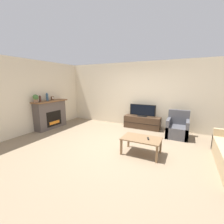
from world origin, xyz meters
name	(u,v)px	position (x,y,z in m)	size (l,w,h in m)	color
ground_plane	(119,146)	(0.00, 0.00, 0.00)	(24.00, 24.00, 0.00)	#89755B
wall_back	(142,95)	(0.00, 2.34, 1.35)	(12.00, 0.06, 2.70)	beige
wall_left	(36,96)	(-3.52, 0.00, 1.35)	(0.06, 12.00, 2.70)	beige
fireplace	(50,114)	(-3.29, 0.41, 0.58)	(0.52, 1.45, 1.15)	#564C47
mantel_vase_left	(40,99)	(-3.27, -0.02, 1.26)	(0.08, 0.08, 0.24)	#512D23
mantel_vase_centre_left	(47,97)	(-3.27, 0.31, 1.30)	(0.09, 0.09, 0.32)	#385670
mantel_clock	(52,98)	(-3.27, 0.56, 1.22)	(0.08, 0.11, 0.15)	brown
potted_plant	(36,98)	(-3.27, -0.20, 1.31)	(0.20, 0.20, 0.29)	#936B4C
tv_stand	(142,122)	(0.12, 2.05, 0.25)	(1.46, 0.44, 0.50)	#422D1E
tv	(142,111)	(0.12, 2.05, 0.73)	(1.05, 0.18, 0.49)	black
armchair	(177,129)	(1.49, 1.63, 0.29)	(0.70, 0.76, 0.91)	#4C4C51
coffee_table	(141,140)	(0.72, -0.18, 0.39)	(0.99, 0.62, 0.45)	brown
remote	(148,139)	(0.89, -0.17, 0.46)	(0.09, 0.15, 0.02)	black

